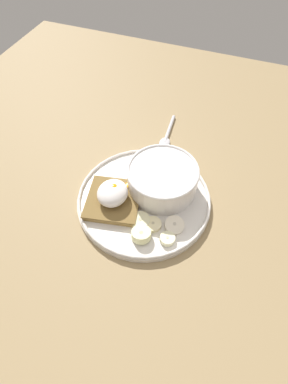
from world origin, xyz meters
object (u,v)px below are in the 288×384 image
at_px(banana_slice_left, 167,239).
at_px(oatmeal_bowl, 162,179).
at_px(toast_slice, 114,200).
at_px(banana_slice_inner, 174,225).
at_px(banana_slice_right, 140,221).
at_px(poached_egg, 113,193).
at_px(banana_slice_front, 141,234).
at_px(banana_slice_back, 153,224).
at_px(spoon, 167,136).

bearing_deg(banana_slice_left, oatmeal_bowl, 23.35).
xyz_separation_m(toast_slice, banana_slice_inner, (-0.01, -0.12, -0.00)).
relative_size(oatmeal_bowl, banana_slice_inner, 2.82).
relative_size(banana_slice_right, banana_slice_inner, 0.83).
height_order(poached_egg, banana_slice_left, poached_egg).
relative_size(banana_slice_left, banana_slice_right, 0.77).
distance_m(banana_slice_front, banana_slice_back, 0.03).
bearing_deg(poached_egg, banana_slice_front, -124.29).
bearing_deg(banana_slice_front, banana_slice_left, -77.40).
bearing_deg(toast_slice, banana_slice_right, -110.21).
height_order(banana_slice_front, banana_slice_left, banana_slice_front).
xyz_separation_m(oatmeal_bowl, spoon, (0.15, 0.04, -0.04)).
height_order(oatmeal_bowl, poached_egg, oatmeal_bowl).
bearing_deg(banana_slice_back, banana_slice_left, -119.36).
distance_m(banana_slice_left, banana_slice_inner, 0.03).
distance_m(oatmeal_bowl, banana_slice_front, 0.12).
distance_m(banana_slice_right, banana_slice_inner, 0.06).
bearing_deg(banana_slice_inner, toast_slice, 84.91).
distance_m(oatmeal_bowl, banana_slice_left, 0.12).
bearing_deg(banana_slice_inner, spoon, 20.84).
xyz_separation_m(banana_slice_front, banana_slice_right, (0.03, 0.01, -0.00)).
height_order(toast_slice, banana_slice_inner, same).
distance_m(toast_slice, spoon, 0.22).
xyz_separation_m(banana_slice_left, banana_slice_inner, (0.03, -0.00, 0.00)).
bearing_deg(oatmeal_bowl, banana_slice_inner, -147.20).
bearing_deg(banana_slice_inner, banana_slice_right, 101.42).
relative_size(banana_slice_back, banana_slice_inner, 0.77).
height_order(toast_slice, poached_egg, poached_egg).
bearing_deg(banana_slice_inner, banana_slice_back, 106.19).
height_order(banana_slice_front, banana_slice_back, banana_slice_front).
distance_m(banana_slice_back, banana_slice_inner, 0.04).
bearing_deg(spoon, banana_slice_left, -162.06).
relative_size(banana_slice_left, spoon, 0.27).
bearing_deg(banana_slice_right, poached_egg, 69.17).
bearing_deg(spoon, banana_slice_right, -173.67).
relative_size(oatmeal_bowl, poached_egg, 1.57).
xyz_separation_m(toast_slice, banana_slice_left, (-0.04, -0.12, -0.00)).
bearing_deg(banana_slice_right, oatmeal_bowl, -7.24).
relative_size(banana_slice_front, spoon, 0.42).
bearing_deg(toast_slice, banana_slice_front, -123.84).
bearing_deg(banana_slice_front, oatmeal_bowl, 0.45).
xyz_separation_m(toast_slice, poached_egg, (0.00, -0.00, 0.02)).
relative_size(banana_slice_left, banana_slice_inner, 0.64).
bearing_deg(toast_slice, banana_slice_back, -104.05).
bearing_deg(banana_slice_right, banana_slice_front, -155.92).
bearing_deg(banana_slice_left, toast_slice, 71.38).
xyz_separation_m(poached_egg, spoon, (0.22, -0.04, -0.04)).
xyz_separation_m(banana_slice_back, banana_slice_inner, (0.01, -0.04, 0.00)).
distance_m(poached_egg, banana_slice_left, 0.13).
distance_m(poached_egg, banana_slice_back, 0.09).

